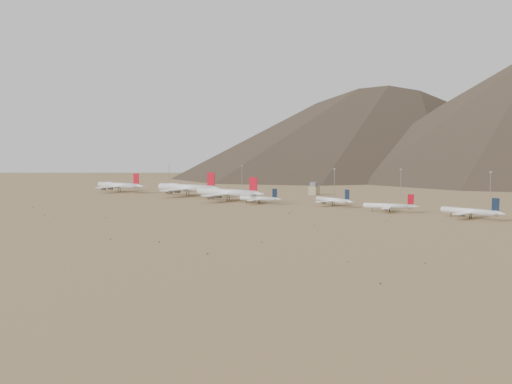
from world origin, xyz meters
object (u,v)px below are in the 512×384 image
Objects in this scene: widebody_east at (227,193)px; control_tower at (314,189)px; widebody_west at (119,185)px; widebody_centre at (187,188)px; narrowbody_a at (260,199)px; narrowbody_b at (334,200)px.

widebody_east reaches higher than control_tower.
control_tower is (174.66, 85.57, -1.31)m from widebody_west.
widebody_west is at bearing -177.97° from widebody_centre.
widebody_east reaches higher than narrowbody_a.
widebody_west is 1.64× the size of narrowbody_b.
widebody_east reaches higher than widebody_west.
widebody_east is 92.19m from narrowbody_b.
widebody_centre is 151.25m from narrowbody_b.
narrowbody_b reaches higher than control_tower.
narrowbody_b is at bearing -51.61° from control_tower.
widebody_centre is at bearing -160.07° from narrowbody_b.
control_tower is (-6.98, 98.07, 1.28)m from narrowbody_a.
widebody_centre reaches higher than widebody_west.
widebody_west is 182.09m from narrowbody_a.
narrowbody_a is at bearing -142.36° from narrowbody_b.
widebody_east is at bearing -105.87° from control_tower.
widebody_west is 1.72× the size of narrowbody_a.
widebody_west is 238.13m from narrowbody_b.
narrowbody_b is at bearing 10.91° from narrowbody_a.
narrowbody_b is (90.73, 16.16, -2.70)m from widebody_east.
widebody_east is at bearing 169.96° from narrowbody_a.
narrowbody_a is (94.80, -17.94, -3.66)m from widebody_centre.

